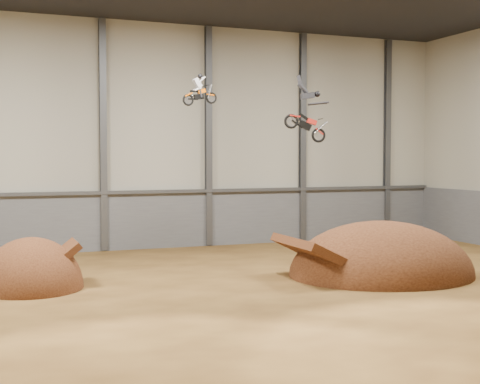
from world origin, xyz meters
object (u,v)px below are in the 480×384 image
at_px(fmx_rider_a, 200,88).
at_px(fmx_rider_b, 302,109).
at_px(landing_ramp, 381,275).
at_px(takeoff_ramp, 31,288).

distance_m(fmx_rider_a, fmx_rider_b, 5.31).
bearing_deg(fmx_rider_a, landing_ramp, -37.58).
bearing_deg(takeoff_ramp, landing_ramp, -9.72).
relative_size(fmx_rider_a, fmx_rider_b, 0.59).
xyz_separation_m(takeoff_ramp, landing_ramp, (15.97, -2.74, 0.00)).
xyz_separation_m(fmx_rider_a, fmx_rider_b, (5.08, -1.18, -0.99)).
relative_size(takeoff_ramp, landing_ramp, 0.56).
distance_m(takeoff_ramp, fmx_rider_b, 15.78).
bearing_deg(fmx_rider_a, fmx_rider_b, -18.41).
height_order(takeoff_ramp, fmx_rider_a, fmx_rider_a).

